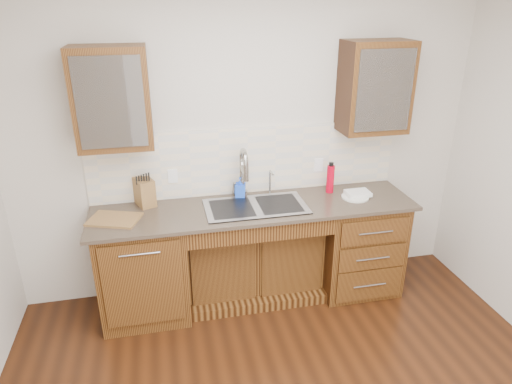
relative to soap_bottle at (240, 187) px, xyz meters
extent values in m
cube|color=beige|center=(0.09, 0.16, 0.35)|extent=(4.00, 0.10, 2.70)
cube|color=#593014|center=(-0.86, -0.20, -0.56)|extent=(0.70, 0.62, 0.88)
cube|color=#593014|center=(0.09, -0.11, -0.65)|extent=(1.20, 0.44, 0.70)
cube|color=#593014|center=(1.04, -0.20, -0.56)|extent=(0.70, 0.62, 0.88)
cube|color=#84705B|center=(0.09, -0.21, -0.11)|extent=(2.70, 0.65, 0.03)
cube|color=beige|center=(0.09, 0.10, 0.20)|extent=(2.70, 0.02, 0.59)
cube|color=#9E9EA5|center=(0.09, -0.23, -0.18)|extent=(0.84, 0.46, 0.19)
cylinder|color=#999993|center=(0.02, 0.00, 0.11)|extent=(0.04, 0.04, 0.40)
cylinder|color=#999993|center=(0.27, 0.01, 0.03)|extent=(0.02, 0.02, 0.24)
cube|color=#593014|center=(-0.96, -0.06, 0.82)|extent=(0.55, 0.34, 0.75)
cube|color=#593014|center=(1.14, -0.06, 0.82)|extent=(0.55, 0.34, 0.75)
cube|color=white|center=(-0.56, 0.09, 0.12)|extent=(0.08, 0.01, 0.12)
cube|color=white|center=(0.74, 0.09, 0.12)|extent=(0.08, 0.01, 0.12)
imported|color=blue|center=(0.00, 0.00, 0.00)|extent=(0.10, 0.11, 0.19)
cylinder|color=#BB0019|center=(0.80, -0.06, 0.03)|extent=(0.08, 0.08, 0.25)
cylinder|color=silver|center=(0.97, -0.23, -0.09)|extent=(0.30, 0.30, 0.01)
cube|color=white|center=(1.00, -0.20, -0.06)|extent=(0.21, 0.15, 0.03)
cube|color=olive|center=(-0.81, 0.03, 0.02)|extent=(0.19, 0.24, 0.23)
cube|color=brown|center=(-1.04, -0.23, -0.08)|extent=(0.45, 0.38, 0.02)
imported|color=white|center=(-1.03, -0.06, 0.77)|extent=(0.16, 0.16, 0.10)
imported|color=white|center=(-0.86, -0.06, 0.77)|extent=(0.11, 0.11, 0.09)
imported|color=white|center=(1.09, -0.06, 0.76)|extent=(0.14, 0.14, 0.09)
imported|color=white|center=(1.21, -0.06, 0.76)|extent=(0.12, 0.12, 0.09)
camera|label=1|loc=(-0.65, -3.57, 1.51)|focal=32.00mm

